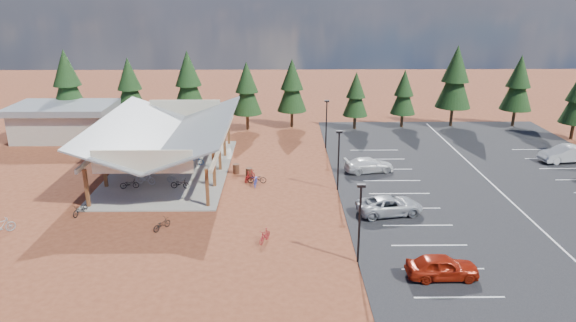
{
  "coord_description": "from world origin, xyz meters",
  "views": [
    {
      "loc": [
        0.32,
        -38.04,
        16.01
      ],
      "look_at": [
        0.85,
        3.09,
        2.21
      ],
      "focal_mm": 32.0,
      "sensor_mm": 36.0,
      "label": 1
    }
  ],
  "objects_px": {
    "bike_11": "(265,235)",
    "bike_16": "(257,179)",
    "bike_0": "(129,184)",
    "bike_14": "(256,180)",
    "bike_12": "(162,224)",
    "lamp_post_1": "(339,156)",
    "bike_pavilion": "(168,131)",
    "outbuilding": "(64,121)",
    "bike_2": "(138,159)",
    "car_9": "(565,154)",
    "lamp_post_2": "(326,121)",
    "car_0": "(442,267)",
    "trash_bin_0": "(249,173)",
    "bike_3": "(156,148)",
    "lamp_post_0": "(360,218)",
    "bike_5": "(176,177)",
    "bike_4": "(180,184)",
    "bike_6": "(195,160)",
    "trash_bin_1": "(236,169)",
    "bike_15": "(250,176)",
    "bike_8": "(80,209)",
    "bike_9": "(1,226)",
    "bike_7": "(194,149)",
    "car_3": "(369,165)",
    "bike_1": "(145,178)",
    "car_2": "(390,205)"
  },
  "relations": [
    {
      "from": "lamp_post_2",
      "to": "car_0",
      "type": "xyz_separation_m",
      "value": [
        4.61,
        -25.95,
        -2.23
      ]
    },
    {
      "from": "bike_pavilion",
      "to": "outbuilding",
      "type": "bearing_deg",
      "value": 141.84
    },
    {
      "from": "lamp_post_1",
      "to": "bike_11",
      "type": "relative_size",
      "value": 3.37
    },
    {
      "from": "bike_0",
      "to": "bike_14",
      "type": "height_order",
      "value": "bike_14"
    },
    {
      "from": "car_0",
      "to": "car_2",
      "type": "relative_size",
      "value": 0.84
    },
    {
      "from": "bike_6",
      "to": "bike_14",
      "type": "bearing_deg",
      "value": -115.52
    },
    {
      "from": "bike_7",
      "to": "lamp_post_1",
      "type": "bearing_deg",
      "value": -132.17
    },
    {
      "from": "bike_12",
      "to": "bike_6",
      "type": "bearing_deg",
      "value": -56.72
    },
    {
      "from": "bike_15",
      "to": "bike_2",
      "type": "bearing_deg",
      "value": 5.68
    },
    {
      "from": "trash_bin_0",
      "to": "lamp_post_2",
      "type": "bearing_deg",
      "value": 49.73
    },
    {
      "from": "bike_6",
      "to": "bike_15",
      "type": "relative_size",
      "value": 1.14
    },
    {
      "from": "car_9",
      "to": "outbuilding",
      "type": "bearing_deg",
      "value": -108.23
    },
    {
      "from": "lamp_post_0",
      "to": "bike_9",
      "type": "xyz_separation_m",
      "value": [
        -23.97,
        4.15,
        -2.42
      ]
    },
    {
      "from": "bike_5",
      "to": "bike_14",
      "type": "height_order",
      "value": "bike_5"
    },
    {
      "from": "bike_16",
      "to": "lamp_post_0",
      "type": "bearing_deg",
      "value": 28.09
    },
    {
      "from": "trash_bin_0",
      "to": "bike_9",
      "type": "height_order",
      "value": "bike_9"
    },
    {
      "from": "trash_bin_0",
      "to": "outbuilding",
      "type": "bearing_deg",
      "value": 148.78
    },
    {
      "from": "lamp_post_0",
      "to": "bike_6",
      "type": "relative_size",
      "value": 2.75
    },
    {
      "from": "bike_2",
      "to": "car_9",
      "type": "relative_size",
      "value": 0.31
    },
    {
      "from": "lamp_post_2",
      "to": "trash_bin_1",
      "type": "distance_m",
      "value": 12.1
    },
    {
      "from": "outbuilding",
      "to": "car_3",
      "type": "xyz_separation_m",
      "value": [
        32.34,
        -11.66,
        -1.33
      ]
    },
    {
      "from": "lamp_post_2",
      "to": "bike_pavilion",
      "type": "bearing_deg",
      "value": -154.98
    },
    {
      "from": "outbuilding",
      "to": "car_3",
      "type": "height_order",
      "value": "outbuilding"
    },
    {
      "from": "bike_8",
      "to": "bike_14",
      "type": "bearing_deg",
      "value": 39.61
    },
    {
      "from": "trash_bin_1",
      "to": "car_9",
      "type": "height_order",
      "value": "car_9"
    },
    {
      "from": "bike_11",
      "to": "bike_12",
      "type": "distance_m",
      "value": 7.52
    },
    {
      "from": "bike_6",
      "to": "bike_8",
      "type": "relative_size",
      "value": 1.1
    },
    {
      "from": "bike_4",
      "to": "bike_16",
      "type": "xyz_separation_m",
      "value": [
        6.38,
        1.37,
        -0.09
      ]
    },
    {
      "from": "bike_9",
      "to": "bike_7",
      "type": "bearing_deg",
      "value": -76.42
    },
    {
      "from": "lamp_post_0",
      "to": "bike_6",
      "type": "distance_m",
      "value": 22.67
    },
    {
      "from": "lamp_post_0",
      "to": "bike_4",
      "type": "xyz_separation_m",
      "value": [
        -13.23,
        12.26,
        -2.46
      ]
    },
    {
      "from": "outbuilding",
      "to": "bike_0",
      "type": "bearing_deg",
      "value": -53.74
    },
    {
      "from": "outbuilding",
      "to": "bike_3",
      "type": "xyz_separation_m",
      "value": [
        11.48,
        -5.88,
        -1.38
      ]
    },
    {
      "from": "trash_bin_0",
      "to": "bike_4",
      "type": "distance_m",
      "value": 6.28
    },
    {
      "from": "lamp_post_1",
      "to": "bike_5",
      "type": "relative_size",
      "value": 3.44
    },
    {
      "from": "trash_bin_0",
      "to": "bike_16",
      "type": "relative_size",
      "value": 0.55
    },
    {
      "from": "bike_0",
      "to": "bike_14",
      "type": "bearing_deg",
      "value": -97.06
    },
    {
      "from": "bike_14",
      "to": "bike_16",
      "type": "distance_m",
      "value": 0.55
    },
    {
      "from": "bike_7",
      "to": "bike_15",
      "type": "relative_size",
      "value": 1.1
    },
    {
      "from": "bike_11",
      "to": "bike_16",
      "type": "distance_m",
      "value": 10.95
    },
    {
      "from": "bike_1",
      "to": "bike_12",
      "type": "bearing_deg",
      "value": -144.16
    },
    {
      "from": "lamp_post_1",
      "to": "bike_11",
      "type": "distance_m",
      "value": 11.24
    },
    {
      "from": "bike_4",
      "to": "bike_5",
      "type": "distance_m",
      "value": 1.71
    },
    {
      "from": "bike_15",
      "to": "car_0",
      "type": "relative_size",
      "value": 0.39
    },
    {
      "from": "bike_6",
      "to": "bike_7",
      "type": "bearing_deg",
      "value": 25.64
    },
    {
      "from": "bike_3",
      "to": "car_0",
      "type": "height_order",
      "value": "car_0"
    },
    {
      "from": "bike_1",
      "to": "bike_15",
      "type": "bearing_deg",
      "value": -69.01
    },
    {
      "from": "bike_11",
      "to": "bike_16",
      "type": "bearing_deg",
      "value": 119.59
    },
    {
      "from": "bike_14",
      "to": "car_3",
      "type": "height_order",
      "value": "car_3"
    },
    {
      "from": "bike_1",
      "to": "bike_4",
      "type": "relative_size",
      "value": 1.16
    }
  ]
}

